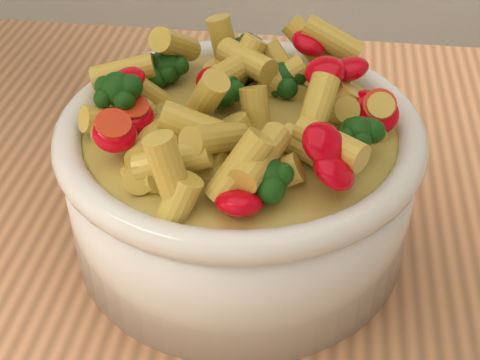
# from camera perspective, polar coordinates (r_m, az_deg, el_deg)

# --- Properties ---
(serving_bowl) EXTENTS (0.23, 0.23, 0.10)m
(serving_bowl) POSITION_cam_1_polar(r_m,az_deg,el_deg) (0.44, 0.00, 0.13)
(serving_bowl) COLOR silver
(serving_bowl) RESTS_ON table
(pasta_salad) EXTENTS (0.18, 0.18, 0.04)m
(pasta_salad) POSITION_cam_1_polar(r_m,az_deg,el_deg) (0.41, 0.00, 7.01)
(pasta_salad) COLOR gold
(pasta_salad) RESTS_ON serving_bowl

